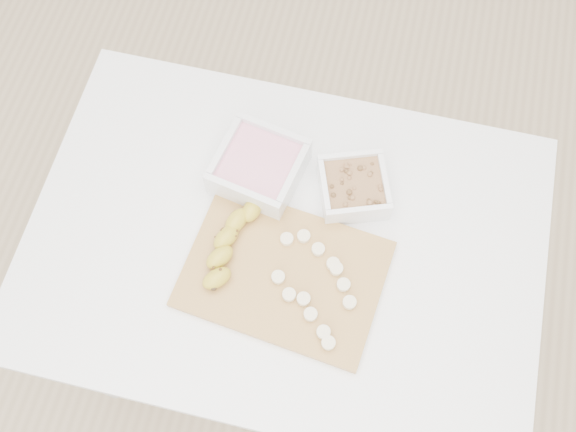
% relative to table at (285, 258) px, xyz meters
% --- Properties ---
extents(ground, '(3.50, 3.50, 0.00)m').
position_rel_table_xyz_m(ground, '(0.00, 0.00, -0.65)').
color(ground, '#C6AD89').
rests_on(ground, ground).
extents(table, '(1.00, 0.70, 0.75)m').
position_rel_table_xyz_m(table, '(0.00, 0.00, 0.00)').
color(table, white).
rests_on(table, ground).
extents(bowl_yogurt, '(0.19, 0.19, 0.07)m').
position_rel_table_xyz_m(bowl_yogurt, '(-0.08, 0.13, 0.13)').
color(bowl_yogurt, white).
rests_on(bowl_yogurt, table).
extents(bowl_granola, '(0.16, 0.16, 0.06)m').
position_rel_table_xyz_m(bowl_granola, '(0.11, 0.13, 0.13)').
color(bowl_granola, white).
rests_on(bowl_granola, table).
extents(cutting_board, '(0.39, 0.30, 0.01)m').
position_rel_table_xyz_m(cutting_board, '(0.01, -0.07, 0.10)').
color(cutting_board, '#B38146').
rests_on(cutting_board, table).
extents(banana, '(0.13, 0.21, 0.03)m').
position_rel_table_xyz_m(banana, '(-0.10, -0.04, 0.13)').
color(banana, gold).
rests_on(banana, cutting_board).
extents(banana_slices, '(0.17, 0.22, 0.02)m').
position_rel_table_xyz_m(banana_slices, '(0.08, -0.08, 0.12)').
color(banana_slices, '#F6E6B7').
rests_on(banana_slices, cutting_board).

